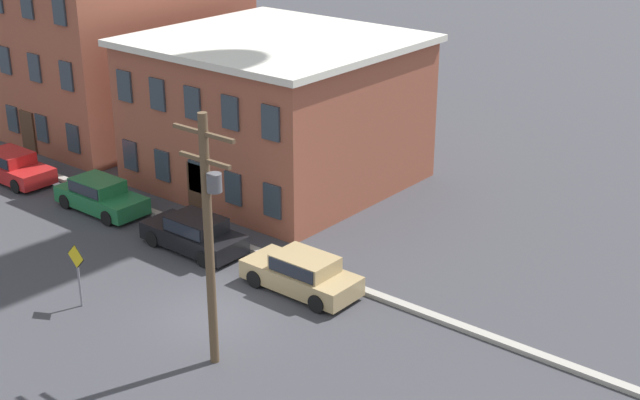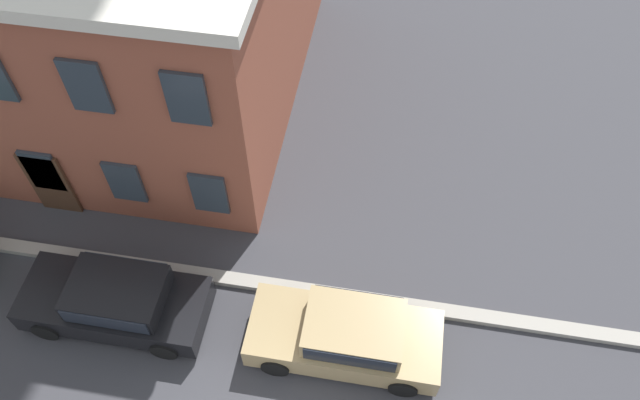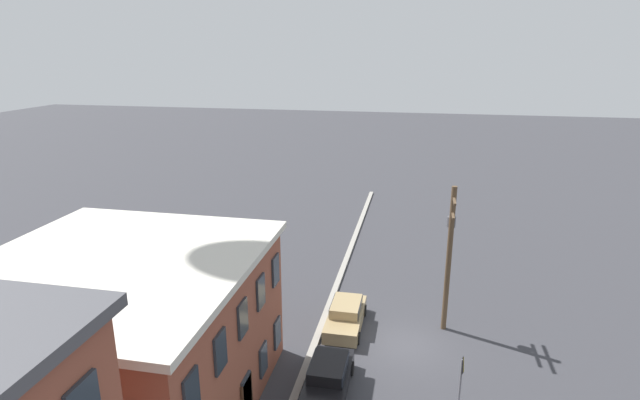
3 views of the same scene
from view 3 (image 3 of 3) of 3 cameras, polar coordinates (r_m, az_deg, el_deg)
The scene contains 7 objects.
ground_plane at distance 27.08m, azimuth 9.56°, elevation -16.02°, with size 200.00×200.00×0.00m, color #38383D.
kerb_strip at distance 27.44m, azimuth -0.20°, elevation -15.07°, with size 56.00×0.36×0.16m, color #9E998E.
apartment_midblock at distance 22.37m, azimuth -21.64°, elevation -14.41°, with size 11.43×10.77×6.81m.
car_black at distance 23.32m, azimuth 0.90°, elevation -19.54°, with size 4.40×1.92×1.43m.
car_tan at distance 27.90m, azimuth 2.96°, elevation -12.92°, with size 4.40×1.92×1.43m.
caution_sign at distance 22.94m, azimuth 15.89°, elevation -18.46°, with size 0.90×0.08×2.37m.
utility_pole at distance 26.93m, azimuth 14.57°, elevation -5.67°, with size 2.40×0.44×8.03m.
Camera 3 is at (-22.82, -0.21, 14.58)m, focal length 28.00 mm.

